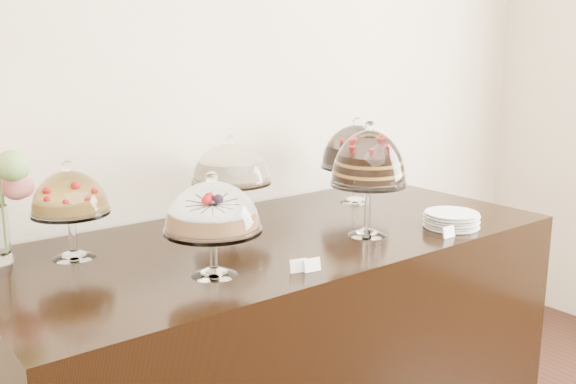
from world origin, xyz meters
TOP-DOWN VIEW (x-y plane):
  - wall_back at (0.00, 3.00)m, footprint 5.00×0.04m
  - display_counter at (0.29, 2.45)m, footprint 2.20×1.00m
  - cake_stand_sugar_sponge at (-0.15, 2.22)m, footprint 0.31×0.31m
  - cake_stand_choco_layer at (0.55, 2.24)m, footprint 0.29×0.29m
  - cake_stand_cheesecake at (0.26, 2.74)m, footprint 0.33×0.33m
  - cake_stand_dark_choco at (0.90, 2.67)m, footprint 0.33×0.33m
  - cake_stand_fruit_tart at (-0.44, 2.67)m, footprint 0.26×0.26m
  - plate_stack at (0.90, 2.11)m, footprint 0.22×0.22m
  - price_card_left at (0.08, 2.07)m, footprint 0.06×0.03m
  - price_card_right at (0.78, 2.02)m, footprint 0.06×0.02m
  - price_card_extra at (0.12, 2.05)m, footprint 0.06×0.02m

SIDE VIEW (x-z plane):
  - display_counter at x=0.29m, z-range 0.00..0.90m
  - price_card_left at x=0.08m, z-range 0.90..0.94m
  - price_card_right at x=0.78m, z-range 0.90..0.94m
  - price_card_extra at x=0.12m, z-range 0.90..0.94m
  - plate_stack at x=0.90m, z-range 0.90..0.96m
  - cake_stand_sugar_sponge at x=-0.15m, z-range 0.94..1.28m
  - cake_stand_fruit_tart at x=-0.44m, z-range 0.94..1.28m
  - cake_stand_cheesecake at x=0.26m, z-range 0.95..1.31m
  - cake_stand_dark_choco at x=0.90m, z-range 0.95..1.35m
  - cake_stand_choco_layer at x=0.55m, z-range 0.96..1.41m
  - wall_back at x=0.00m, z-range 0.00..3.00m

